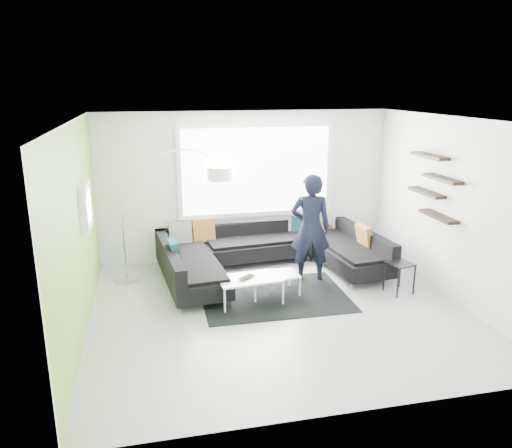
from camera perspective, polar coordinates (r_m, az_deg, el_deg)
The scene contains 9 objects.
ground at distance 7.58m, azimuth 2.68°, elevation -9.80°, with size 5.50×5.50×0.00m, color gray.
room_shell at distance 7.20m, azimuth 2.72°, elevation 4.05°, with size 5.54×5.04×2.82m.
sectional_sofa at distance 8.81m, azimuth 1.74°, elevation -3.57°, with size 3.95×2.67×0.81m.
rug at distance 8.02m, azimuth 2.09°, elevation -8.25°, with size 2.29×1.67×0.01m, color black.
coffee_table at distance 7.88m, azimuth 0.64°, elevation -7.13°, with size 1.24×0.72×0.41m, color silver.
arc_lamp at distance 8.60m, azimuth -15.08°, elevation 0.58°, with size 2.06×0.85×2.20m, color silver, non-canonical shape.
side_table at distance 8.39m, azimuth 16.02°, elevation -5.94°, with size 0.37×0.37×0.51m, color black.
person at distance 8.45m, azimuth 6.24°, elevation -0.45°, with size 0.76×0.59×1.85m, color black.
laptop at distance 7.62m, azimuth -0.85°, elevation -6.21°, with size 0.35×0.33×0.02m, color black.
Camera 1 is at (-1.84, -6.59, 3.26)m, focal length 35.00 mm.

